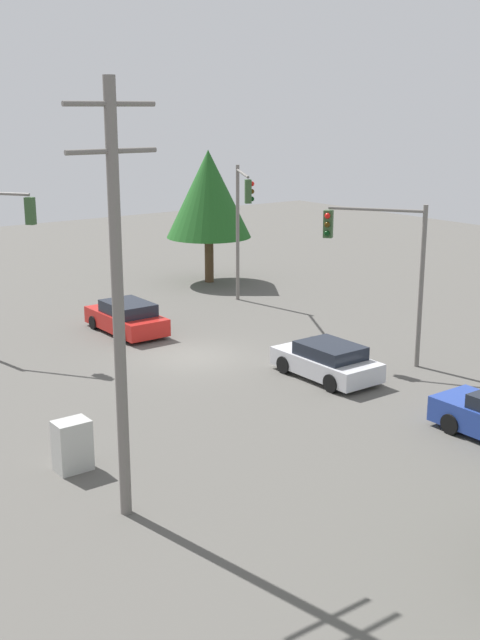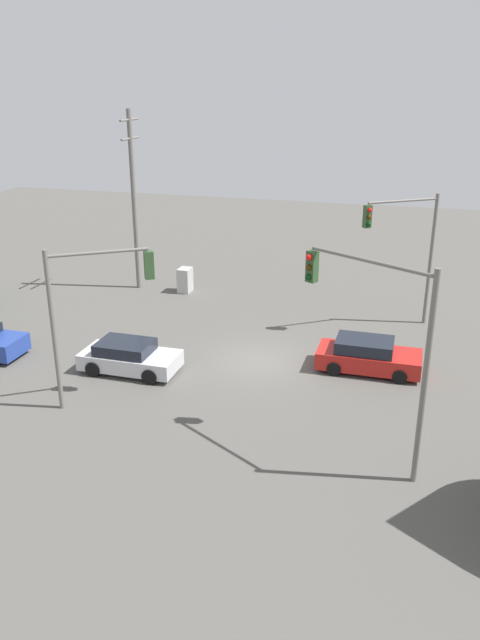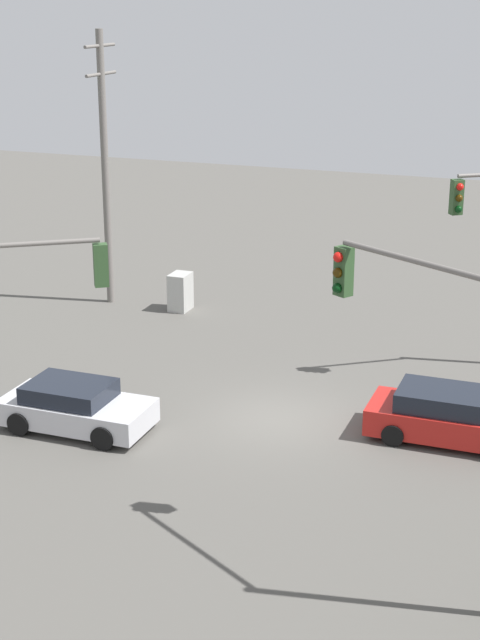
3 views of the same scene
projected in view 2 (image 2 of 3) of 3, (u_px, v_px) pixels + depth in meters
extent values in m
plane|color=#54514C|center=(259.00, 361.00, 27.88)|extent=(80.00, 80.00, 0.00)
cube|color=red|center=(369.00, 359.00, 26.78)|extent=(1.91, 4.38, 0.73)
cube|color=black|center=(365.00, 345.00, 26.61)|extent=(1.68, 2.41, 0.52)
cylinder|color=black|center=(402.00, 359.00, 27.32)|extent=(0.22, 0.61, 0.61)
cylinder|color=black|center=(400.00, 377.00, 25.69)|extent=(0.22, 0.61, 0.61)
cylinder|color=black|center=(340.00, 352.00, 28.02)|extent=(0.22, 0.61, 0.61)
cylinder|color=black|center=(334.00, 369.00, 26.40)|extent=(0.22, 0.61, 0.61)
cube|color=silver|center=(130.00, 360.00, 26.73)|extent=(1.94, 4.17, 0.67)
cube|color=black|center=(125.00, 347.00, 26.57)|extent=(1.70, 2.29, 0.48)
cylinder|color=black|center=(167.00, 359.00, 27.28)|extent=(0.22, 0.66, 0.66)
cylinder|color=black|center=(150.00, 377.00, 25.63)|extent=(0.22, 0.66, 0.66)
cylinder|color=black|center=(113.00, 352.00, 27.95)|extent=(0.22, 0.66, 0.66)
cylinder|color=black|center=(93.00, 369.00, 26.30)|extent=(0.22, 0.66, 0.66)
cylinder|color=black|center=(14.00, 344.00, 28.89)|extent=(0.22, 0.64, 0.64)
cylinder|color=slate|center=(425.00, 381.00, 18.28)|extent=(0.18, 0.18, 6.89)
cylinder|color=slate|center=(370.00, 261.00, 18.65)|extent=(2.36, 3.91, 0.12)
cube|color=#2D4C28|center=(312.00, 266.00, 20.39)|extent=(0.41, 0.43, 1.05)
sphere|color=red|center=(309.00, 257.00, 20.16)|extent=(0.22, 0.22, 0.22)
sphere|color=#392605|center=(309.00, 267.00, 20.28)|extent=(0.22, 0.22, 0.22)
sphere|color=black|center=(308.00, 277.00, 20.40)|extent=(0.22, 0.22, 0.22)
cylinder|color=slate|center=(430.00, 260.00, 31.12)|extent=(0.18, 0.18, 6.67)
cylinder|color=slate|center=(404.00, 201.00, 29.44)|extent=(2.27, 3.16, 0.12)
cube|color=#2D4C28|center=(367.00, 217.00, 29.09)|extent=(0.42, 0.44, 1.05)
sphere|color=red|center=(370.00, 210.00, 28.82)|extent=(0.22, 0.22, 0.22)
sphere|color=#392605|center=(369.00, 217.00, 28.94)|extent=(0.22, 0.22, 0.22)
sphere|color=black|center=(369.00, 224.00, 29.06)|extent=(0.22, 0.22, 0.22)
cylinder|color=slate|center=(54.00, 332.00, 22.77)|extent=(0.18, 0.18, 6.21)
cylinder|color=slate|center=(98.00, 253.00, 22.28)|extent=(2.15, 3.06, 0.12)
cube|color=#2D4C28|center=(149.00, 265.00, 23.03)|extent=(0.42, 0.44, 1.05)
sphere|color=red|center=(148.00, 255.00, 23.06)|extent=(0.22, 0.22, 0.22)
sphere|color=#392605|center=(148.00, 264.00, 23.18)|extent=(0.22, 0.22, 0.22)
sphere|color=black|center=(149.00, 273.00, 23.30)|extent=(0.22, 0.22, 0.22)
cylinder|color=slate|center=(134.00, 202.00, 36.04)|extent=(0.28, 0.28, 10.32)
cylinder|color=slate|center=(129.00, 120.00, 34.41)|extent=(2.20, 0.12, 0.12)
cylinder|color=slate|center=(130.00, 138.00, 34.77)|extent=(2.20, 0.12, 0.12)
cube|color=#B2B2AD|center=(185.00, 280.00, 36.83)|extent=(0.96, 0.70, 1.43)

